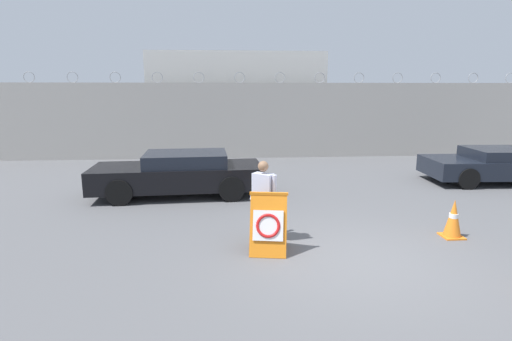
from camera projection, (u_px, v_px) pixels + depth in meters
name	position (u px, v px, depth m)	size (l,w,h in m)	color
ground_plane	(358.00, 260.00, 7.21)	(90.00, 90.00, 0.00)	#5B5B5E
perimeter_wall	(279.00, 120.00, 17.77)	(36.00, 0.30, 3.75)	#ADA8A0
building_block	(236.00, 101.00, 21.95)	(8.62, 6.02, 4.78)	silver
barricade_sign	(269.00, 223.00, 7.50)	(0.80, 0.88, 1.15)	orange
security_guard	(263.00, 197.00, 8.02)	(0.53, 0.59, 1.64)	#514C42
traffic_cone_near	(453.00, 219.00, 8.26)	(0.42, 0.42, 0.81)	orange
parked_car_front_coupe	(180.00, 173.00, 11.49)	(4.88, 2.10, 1.25)	black
parked_car_far_side	(495.00, 165.00, 13.11)	(4.41, 2.13, 1.13)	black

